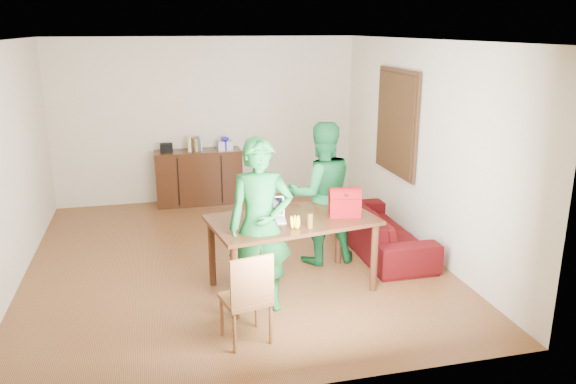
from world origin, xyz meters
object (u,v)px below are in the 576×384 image
object	(u,v)px
person_near	(261,226)
red_bag	(345,205)
table	(292,227)
chair	(246,315)
sofa	(381,229)
bottle	(310,220)
laptop	(270,217)
person_far	(321,193)

from	to	relation	value
person_near	red_bag	bearing A→B (deg)	25.56
table	chair	world-z (taller)	chair
table	person_near	xyz separation A→B (m)	(-0.42, -0.36, 0.18)
chair	sofa	distance (m)	2.78
person_near	bottle	xyz separation A→B (m)	(0.53, 0.02, 0.01)
bottle	sofa	distance (m)	1.87
laptop	table	bearing A→B (deg)	16.30
table	person_far	distance (m)	0.88
chair	laptop	world-z (taller)	laptop
chair	bottle	xyz separation A→B (m)	(0.79, 0.64, 0.66)
laptop	bottle	size ratio (longest dim) A/B	2.00
chair	red_bag	xyz separation A→B (m)	(1.27, 0.93, 0.69)
person_far	sofa	distance (m)	1.08
laptop	sofa	distance (m)	1.97
red_bag	table	bearing A→B (deg)	-174.24
person_near	red_bag	distance (m)	1.05
bottle	red_bag	xyz separation A→B (m)	(0.48, 0.29, 0.04)
table	red_bag	xyz separation A→B (m)	(0.58, -0.05, 0.23)
person_near	person_far	distance (m)	1.42
person_near	laptop	bearing A→B (deg)	71.06
red_bag	sofa	world-z (taller)	red_bag
person_far	laptop	bearing A→B (deg)	41.74
person_far	laptop	world-z (taller)	person_far
laptop	bottle	bearing A→B (deg)	-32.07
person_near	bottle	bearing A→B (deg)	10.78
person_near	person_far	bearing A→B (deg)	55.78
chair	laptop	bearing A→B (deg)	53.10
chair	person_near	bearing A→B (deg)	54.65
table	chair	size ratio (longest dim) A/B	2.10
chair	red_bag	world-z (taller)	red_bag
person_far	laptop	xyz separation A→B (m)	(-0.79, -0.71, -0.01)
person_near	laptop	world-z (taller)	person_near
person_far	chair	bearing A→B (deg)	53.33
person_far	laptop	distance (m)	1.06
person_near	sofa	bearing A→B (deg)	41.41
table	person_far	world-z (taller)	person_far
red_bag	person_far	bearing A→B (deg)	104.60
chair	person_near	distance (m)	0.93
laptop	sofa	size ratio (longest dim) A/B	0.18
chair	laptop	size ratio (longest dim) A/B	2.55
person_near	person_far	size ratio (longest dim) A/B	1.03
table	chair	bearing A→B (deg)	-134.31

